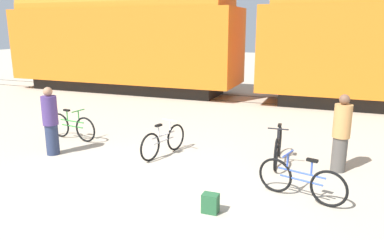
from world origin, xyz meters
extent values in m
plane|color=#B2A893|center=(0.00, 0.00, 0.00)|extent=(80.00, 80.00, 0.00)
cube|color=black|center=(-6.20, 10.13, 0.28)|extent=(9.50, 2.24, 0.55)
cube|color=orange|center=(-6.20, 10.13, 2.23)|extent=(11.30, 2.98, 3.37)
cylinder|color=orange|center=(-6.20, 10.13, 3.92)|extent=(10.40, 2.83, 2.83)
cube|color=#4C4238|center=(0.00, 9.41, 0.01)|extent=(35.70, 0.07, 0.01)
cube|color=#4C4238|center=(0.00, 10.85, 0.01)|extent=(35.70, 0.07, 0.01)
torus|color=black|center=(2.61, 0.96, 0.34)|extent=(0.67, 0.24, 0.68)
torus|color=black|center=(3.59, 0.68, 0.34)|extent=(0.67, 0.24, 0.68)
cylinder|color=#3351B7|center=(3.10, 0.82, 0.51)|extent=(0.87, 0.28, 0.04)
cylinder|color=#3351B7|center=(3.10, 0.82, 0.37)|extent=(0.79, 0.26, 0.04)
cylinder|color=#3351B7|center=(3.27, 0.77, 0.65)|extent=(0.04, 0.04, 0.28)
cube|color=black|center=(3.27, 0.77, 0.80)|extent=(0.21, 0.13, 0.05)
cylinder|color=#3351B7|center=(2.83, 0.90, 0.67)|extent=(0.04, 0.04, 0.31)
cylinder|color=#3351B7|center=(2.83, 0.90, 0.83)|extent=(0.16, 0.45, 0.03)
torus|color=black|center=(-0.18, 2.59, 0.34)|extent=(0.21, 0.68, 0.69)
torus|color=black|center=(-0.42, 1.62, 0.34)|extent=(0.21, 0.68, 0.69)
cylinder|color=silver|center=(-0.30, 2.11, 0.52)|extent=(0.25, 0.86, 0.04)
cylinder|color=silver|center=(-0.30, 2.11, 0.38)|extent=(0.23, 0.78, 0.04)
cylinder|color=silver|center=(-0.34, 1.94, 0.66)|extent=(0.04, 0.04, 0.29)
cube|color=black|center=(-0.34, 1.94, 0.81)|extent=(0.13, 0.21, 0.05)
cylinder|color=silver|center=(-0.23, 2.37, 0.68)|extent=(0.04, 0.04, 0.32)
cylinder|color=silver|center=(-0.23, 2.37, 0.84)|extent=(0.45, 0.14, 0.03)
torus|color=black|center=(-2.79, 2.34, 0.35)|extent=(0.70, 0.14, 0.70)
torus|color=black|center=(-3.76, 2.47, 0.35)|extent=(0.70, 0.14, 0.70)
cylinder|color=#338C38|center=(-3.28, 2.41, 0.53)|extent=(0.86, 0.15, 0.04)
cylinder|color=#338C38|center=(-3.28, 2.41, 0.38)|extent=(0.78, 0.14, 0.04)
cylinder|color=#338C38|center=(-3.45, 2.43, 0.68)|extent=(0.04, 0.04, 0.29)
cube|color=black|center=(-3.45, 2.43, 0.83)|extent=(0.21, 0.11, 0.05)
cylinder|color=#338C38|center=(-3.01, 2.37, 0.70)|extent=(0.04, 0.04, 0.33)
cylinder|color=#338C38|center=(-3.01, 2.37, 0.86)|extent=(0.09, 0.46, 0.03)
torus|color=black|center=(2.45, 2.08, 0.37)|extent=(0.10, 0.74, 0.73)
torus|color=black|center=(2.38, 3.10, 0.37)|extent=(0.10, 0.74, 0.73)
cylinder|color=black|center=(2.42, 2.59, 0.55)|extent=(0.10, 0.90, 0.04)
cylinder|color=black|center=(2.42, 2.59, 0.40)|extent=(0.09, 0.82, 0.04)
cylinder|color=black|center=(2.40, 2.77, 0.71)|extent=(0.04, 0.04, 0.31)
cube|color=black|center=(2.40, 2.77, 0.86)|extent=(0.09, 0.21, 0.05)
cylinder|color=black|center=(2.44, 2.31, 0.73)|extent=(0.04, 0.04, 0.34)
cylinder|color=black|center=(2.44, 2.31, 0.90)|extent=(0.46, 0.06, 0.03)
cylinder|color=#514C47|center=(3.75, 2.55, 0.39)|extent=(0.32, 0.32, 0.78)
cylinder|color=tan|center=(3.75, 2.55, 1.14)|extent=(0.37, 0.37, 0.72)
sphere|color=brown|center=(3.75, 2.55, 1.61)|extent=(0.22, 0.22, 0.22)
cylinder|color=#283351|center=(-2.91, 1.18, 0.38)|extent=(0.32, 0.32, 0.77)
cylinder|color=#473370|center=(-2.91, 1.18, 1.12)|extent=(0.37, 0.37, 0.71)
sphere|color=#A37556|center=(-2.91, 1.18, 1.59)|extent=(0.22, 0.22, 0.22)
cube|color=#235633|center=(1.71, -0.28, 0.17)|extent=(0.28, 0.20, 0.34)
camera|label=1|loc=(3.53, -5.87, 3.11)|focal=35.00mm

